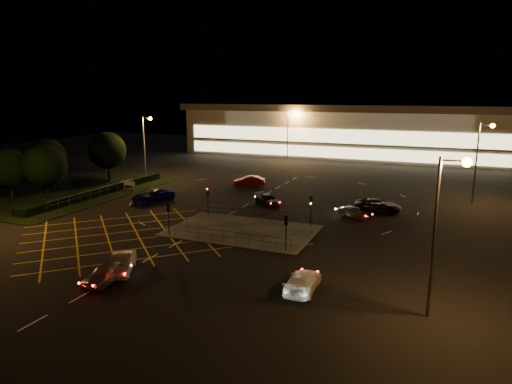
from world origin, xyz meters
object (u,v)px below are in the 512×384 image
at_px(signal_nw, 208,195).
at_px(car_right_silver, 353,212).
at_px(car_queue_white, 122,263).
at_px(car_circ_red, 249,181).
at_px(car_left_blue, 153,196).
at_px(car_near_silver, 106,273).
at_px(signal_se, 286,225).
at_px(signal_ne, 311,205).
at_px(car_east_grey, 378,205).
at_px(car_far_dkgrey, 267,200).
at_px(signal_sw, 168,212).
at_px(car_approach_white, 303,281).

xyz_separation_m(signal_nw, car_right_silver, (15.39, 5.51, -1.74)).
distance_m(car_queue_white, car_circ_red, 34.99).
bearing_deg(car_left_blue, car_near_silver, -38.21).
relative_size(car_left_blue, car_circ_red, 1.20).
bearing_deg(signal_se, car_right_silver, -104.09).
distance_m(car_near_silver, car_queue_white, 2.04).
xyz_separation_m(signal_ne, car_circ_red, (-14.34, 17.33, -1.60)).
distance_m(car_queue_white, car_east_grey, 30.86).
distance_m(signal_ne, car_far_dkgrey, 10.75).
bearing_deg(signal_sw, car_near_silver, 100.05).
bearing_deg(car_left_blue, signal_ne, 15.52).
bearing_deg(car_right_silver, signal_nw, 137.90).
relative_size(car_left_blue, car_east_grey, 1.04).
bearing_deg(car_right_silver, signal_sw, 159.45).
distance_m(signal_se, signal_ne, 7.99).
bearing_deg(car_left_blue, car_far_dkgrey, 39.98).
xyz_separation_m(car_far_dkgrey, car_right_silver, (11.03, -1.85, -0.01)).
distance_m(car_right_silver, car_approach_white, 20.82).
bearing_deg(signal_se, signal_nw, -33.65).
relative_size(signal_ne, car_approach_white, 0.66).
height_order(car_left_blue, car_approach_white, car_left_blue).
bearing_deg(car_far_dkgrey, car_circ_red, 75.20).
height_order(signal_se, car_circ_red, signal_se).
bearing_deg(car_east_grey, car_approach_white, 170.42).
bearing_deg(car_far_dkgrey, signal_nw, -169.38).
xyz_separation_m(car_queue_white, car_right_silver, (13.55, 22.92, -0.09)).
height_order(car_far_dkgrey, car_approach_white, car_approach_white).
xyz_separation_m(signal_sw, car_queue_white, (1.84, -9.43, -1.65)).
relative_size(signal_se, car_left_blue, 0.57).
distance_m(car_queue_white, car_far_dkgrey, 24.90).
xyz_separation_m(car_near_silver, car_left_blue, (-11.85, 22.84, 0.07)).
xyz_separation_m(signal_sw, signal_nw, (0.00, 7.99, 0.00)).
xyz_separation_m(car_queue_white, car_approach_white, (13.89, 2.11, -0.03)).
xyz_separation_m(signal_nw, car_east_grey, (17.57, 9.13, -1.62)).
height_order(signal_sw, car_left_blue, signal_sw).
relative_size(signal_sw, car_far_dkgrey, 0.71).
relative_size(car_queue_white, car_far_dkgrey, 0.99).
xyz_separation_m(signal_se, signal_ne, (0.00, 7.99, 0.00)).
xyz_separation_m(car_near_silver, car_queue_white, (-0.20, 2.03, 0.02)).
distance_m(signal_se, car_approach_white, 8.38).
xyz_separation_m(car_east_grey, car_approach_white, (-1.85, -24.44, -0.05)).
distance_m(signal_nw, signal_ne, 12.00).
height_order(car_queue_white, car_far_dkgrey, car_queue_white).
distance_m(signal_se, car_near_silver, 15.28).
distance_m(signal_sw, signal_nw, 7.99).
bearing_deg(signal_nw, signal_se, -33.65).
xyz_separation_m(signal_se, car_east_grey, (5.57, 17.12, -1.62)).
relative_size(signal_ne, car_right_silver, 0.85).
height_order(signal_ne, car_east_grey, signal_ne).
xyz_separation_m(car_right_silver, car_east_grey, (2.18, 3.63, 0.11)).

